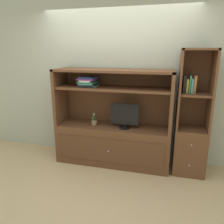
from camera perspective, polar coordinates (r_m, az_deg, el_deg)
ground_plane at (r=3.54m, az=-1.49°, el=-15.68°), size 8.00×8.00×0.00m
painted_rear_wall at (r=3.78m, az=1.55°, el=8.94°), size 6.00×0.10×2.80m
media_console at (r=3.67m, az=0.22°, el=-5.84°), size 1.86×0.55×1.56m
tv_monitor at (r=3.45m, az=3.29°, el=-0.90°), size 0.45×0.18×0.40m
potted_plant at (r=3.66m, az=-4.67°, el=-2.70°), size 0.09×0.12×0.22m
magazine_stack at (r=3.57m, az=-6.22°, el=7.83°), size 0.32×0.35×0.15m
bookshelf_tall at (r=3.55m, az=19.74°, el=-5.53°), size 0.47×0.45×1.87m
upright_book_row at (r=3.35m, az=19.51°, el=6.71°), size 0.18×0.17×0.25m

